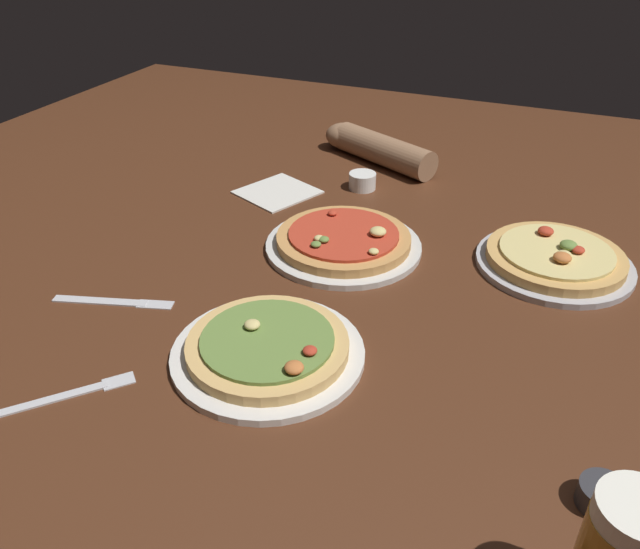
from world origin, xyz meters
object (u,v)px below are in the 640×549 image
ramekin_sauce (362,181)px  fork_left (53,398)px  ramekin_butter (602,496)px  knife_right (114,301)px  pizza_plate_near (268,348)px  pizza_plate_far (344,242)px  diner_arm (373,147)px  pizza_plate_side (555,259)px  napkin_folded (277,191)px

ramekin_sauce → fork_left: (-0.15, -0.82, -0.02)m
ramekin_butter → knife_right: bearing=171.6°
ramekin_sauce → knife_right: ramekin_sauce is taller
ramekin_sauce → pizza_plate_near: bearing=-83.1°
pizza_plate_far → diner_arm: (-0.09, 0.45, 0.02)m
pizza_plate_side → diner_arm: 0.60m
pizza_plate_side → napkin_folded: (-0.61, 0.09, -0.01)m
fork_left → ramekin_sauce: bearing=79.4°
ramekin_sauce → diner_arm: 0.18m
fork_left → diner_arm: 1.00m
ramekin_sauce → pizza_plate_side: bearing=-23.3°
pizza_plate_near → napkin_folded: pizza_plate_near is taller
fork_left → pizza_plate_far: bearing=68.4°
ramekin_butter → pizza_plate_far: bearing=137.9°
pizza_plate_side → ramekin_butter: bearing=-79.1°
pizza_plate_side → fork_left: pizza_plate_side is taller
pizza_plate_far → knife_right: size_ratio=1.47×
pizza_plate_near → pizza_plate_far: (-0.01, 0.35, 0.00)m
fork_left → knife_right: (-0.07, 0.22, -0.00)m
pizza_plate_side → fork_left: size_ratio=1.53×
pizza_plate_side → ramekin_sauce: (-0.44, 0.19, 0.00)m
ramekin_butter → pizza_plate_side: bearing=100.9°
pizza_plate_near → ramekin_sauce: (-0.08, 0.63, 0.00)m
napkin_folded → diner_arm: bearing=63.3°
pizza_plate_side → knife_right: bearing=-148.5°
napkin_folded → knife_right: bearing=-96.8°
ramekin_sauce → diner_arm: size_ratio=0.19×
knife_right → pizza_plate_side: bearing=31.5°
pizza_plate_far → pizza_plate_side: same height
ramekin_sauce → fork_left: ramekin_sauce is taller
ramekin_sauce → diner_arm: diner_arm is taller
pizza_plate_near → napkin_folded: bearing=114.9°
pizza_plate_near → pizza_plate_side: bearing=50.0°
napkin_folded → knife_right: (-0.06, -0.50, -0.00)m
ramekin_sauce → ramekin_butter: bearing=-52.8°
knife_right → pizza_plate_near: bearing=-4.9°
ramekin_butter → napkin_folded: 0.94m
pizza_plate_near → napkin_folded: (-0.24, 0.53, -0.01)m
knife_right → diner_arm: (0.20, 0.77, 0.03)m
pizza_plate_near → ramekin_butter: size_ratio=5.15×
pizza_plate_near → knife_right: 0.31m
pizza_plate_side → ramekin_sauce: size_ratio=4.54×
ramekin_sauce → ramekin_butter: size_ratio=1.11×
pizza_plate_near → diner_arm: size_ratio=0.90×
ramekin_sauce → knife_right: (-0.23, -0.60, -0.02)m
pizza_plate_far → ramekin_sauce: pizza_plate_far is taller
ramekin_butter → knife_right: (-0.77, 0.11, -0.01)m
pizza_plate_far → ramekin_sauce: 0.29m
fork_left → diner_arm: size_ratio=0.57×
pizza_plate_near → ramekin_butter: (0.47, -0.09, -0.00)m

